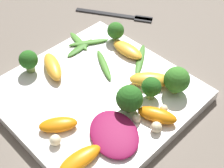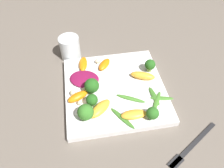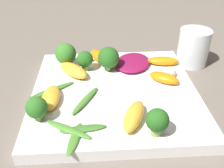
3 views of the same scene
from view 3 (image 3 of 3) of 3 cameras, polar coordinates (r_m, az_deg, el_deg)
name	(u,v)px [view 3 (image 3 of 3)]	position (r m, az deg, el deg)	size (l,w,h in m)	color
ground_plane	(115,98)	(0.48, 0.58, -3.06)	(2.40, 2.40, 0.00)	#6B6056
plate	(115,93)	(0.48, 0.59, -2.06)	(0.29, 0.29, 0.02)	white
drinking_glass	(193,47)	(0.61, 17.30, 7.63)	(0.07, 0.07, 0.08)	white
radicchio_leaf_0	(133,62)	(0.55, 4.53, 4.71)	(0.11, 0.10, 0.01)	maroon
orange_segment_0	(134,116)	(0.40, 4.80, -6.92)	(0.08, 0.05, 0.02)	#FCAD33
orange_segment_1	(73,70)	(0.51, -8.40, 2.98)	(0.07, 0.07, 0.02)	#FCAD33
orange_segment_2	(163,61)	(0.56, 11.09, 4.95)	(0.03, 0.07, 0.02)	orange
orange_segment_3	(51,97)	(0.45, -13.15, -2.86)	(0.07, 0.03, 0.02)	#FCAD33
orange_segment_4	(99,56)	(0.56, -2.78, 6.01)	(0.07, 0.05, 0.02)	orange
orange_segment_5	(164,78)	(0.50, 11.26, 1.33)	(0.05, 0.06, 0.02)	orange
broccoli_floret_0	(157,121)	(0.37, 9.82, -7.92)	(0.03, 0.03, 0.04)	#7A9E51
broccoli_floret_1	(109,58)	(0.52, -0.76, 5.72)	(0.04, 0.04, 0.05)	#84AD5B
broccoli_floret_2	(37,108)	(0.41, -16.06, -5.06)	(0.03, 0.03, 0.04)	#7A9E51
broccoli_floret_3	(66,54)	(0.54, -10.05, 6.45)	(0.04, 0.04, 0.05)	#84AD5B
broccoli_floret_4	(85,60)	(0.52, -5.90, 5.27)	(0.03, 0.03, 0.04)	#84AD5B
arugula_sprig_0	(85,100)	(0.44, -5.81, -3.53)	(0.08, 0.05, 0.01)	#47842D
arugula_sprig_1	(53,89)	(0.48, -12.80, -1.06)	(0.06, 0.08, 0.01)	#3D7528
arugula_sprig_2	(75,139)	(0.38, -8.15, -11.67)	(0.07, 0.03, 0.00)	#47842D
arugula_sprig_3	(83,129)	(0.39, -6.26, -9.64)	(0.02, 0.07, 0.00)	#3D7528
arugula_sprig_4	(68,129)	(0.39, -9.53, -9.70)	(0.05, 0.07, 0.01)	#47842D
macadamia_nut_0	(172,73)	(0.52, 12.91, 2.45)	(0.02, 0.02, 0.02)	beige
macadamia_nut_1	(90,59)	(0.56, -4.86, 5.48)	(0.01, 0.01, 0.01)	beige
macadamia_nut_2	(107,54)	(0.58, -1.07, 6.53)	(0.02, 0.02, 0.02)	beige
macadamia_nut_3	(112,62)	(0.55, -0.09, 4.87)	(0.01, 0.01, 0.01)	beige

